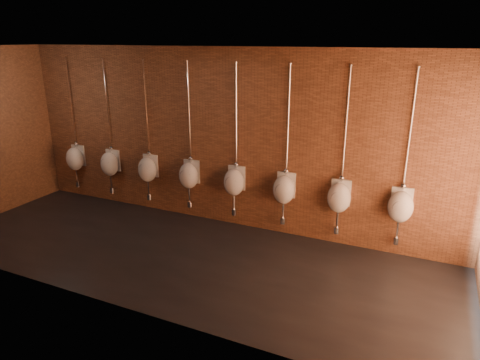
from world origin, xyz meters
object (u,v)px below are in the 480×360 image
at_px(urinal_1, 110,163).
at_px(urinal_2, 148,169).
at_px(urinal_5, 284,189).
at_px(urinal_6, 339,197).
at_px(urinal_0, 75,158).
at_px(urinal_7, 401,206).
at_px(urinal_4, 234,181).
at_px(urinal_3, 189,175).

height_order(urinal_1, urinal_2, same).
relative_size(urinal_5, urinal_6, 1.00).
bearing_deg(urinal_6, urinal_0, 180.00).
distance_m(urinal_2, urinal_7, 4.71).
xyz_separation_m(urinal_4, urinal_7, (2.82, 0.00, 0.00)).
bearing_deg(urinal_1, urinal_4, 0.00).
xyz_separation_m(urinal_0, urinal_1, (0.94, 0.00, 0.00)).
bearing_deg(urinal_4, urinal_3, 180.00).
xyz_separation_m(urinal_3, urinal_5, (1.88, 0.00, 0.00)).
relative_size(urinal_3, urinal_5, 1.00).
distance_m(urinal_1, urinal_5, 3.77).
height_order(urinal_3, urinal_5, same).
distance_m(urinal_2, urinal_6, 3.77).
bearing_deg(urinal_6, urinal_5, 180.00).
relative_size(urinal_1, urinal_6, 1.00).
bearing_deg(urinal_5, urinal_3, 180.00).
xyz_separation_m(urinal_0, urinal_2, (1.88, 0.00, 0.00)).
distance_m(urinal_0, urinal_5, 4.71).
xyz_separation_m(urinal_2, urinal_6, (3.77, 0.00, 0.00)).
xyz_separation_m(urinal_3, urinal_4, (0.94, 0.00, 0.00)).
xyz_separation_m(urinal_2, urinal_5, (2.82, 0.00, 0.00)).
bearing_deg(urinal_6, urinal_2, 180.00).
relative_size(urinal_1, urinal_5, 1.00).
relative_size(urinal_3, urinal_4, 1.00).
relative_size(urinal_4, urinal_7, 1.00).
distance_m(urinal_0, urinal_1, 0.94).
distance_m(urinal_3, urinal_7, 3.77).
relative_size(urinal_0, urinal_7, 1.00).
relative_size(urinal_3, urinal_7, 1.00).
xyz_separation_m(urinal_3, urinal_6, (2.82, 0.00, 0.00)).
bearing_deg(urinal_6, urinal_3, 180.00).
relative_size(urinal_0, urinal_4, 1.00).
xyz_separation_m(urinal_5, urinal_6, (0.94, 0.00, 0.00)).
xyz_separation_m(urinal_2, urinal_4, (1.88, 0.00, 0.00)).
bearing_deg(urinal_0, urinal_3, 0.00).
bearing_deg(urinal_6, urinal_1, 180.00).
relative_size(urinal_0, urinal_5, 1.00).
xyz_separation_m(urinal_0, urinal_7, (6.59, 0.00, 0.00)).
relative_size(urinal_2, urinal_3, 1.00).
relative_size(urinal_2, urinal_5, 1.00).
bearing_deg(urinal_0, urinal_2, 0.00).
height_order(urinal_2, urinal_4, same).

